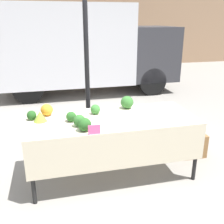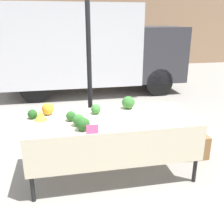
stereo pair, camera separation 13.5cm
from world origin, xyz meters
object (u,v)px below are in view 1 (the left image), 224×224
Objects in this scene: price_sign at (94,130)px; produce_crate at (192,144)px; parked_truck at (82,47)px; orange_cauliflower at (47,110)px.

price_sign is 1.89m from produce_crate.
parked_truck reaches higher than produce_crate.
produce_crate is (1.63, 0.66, -0.69)m from price_sign.
parked_truck is at bearing 105.23° from produce_crate.
produce_crate is at bearing -74.77° from parked_truck.
price_sign is (-0.50, -4.81, -0.41)m from parked_truck.
produce_crate is (2.13, -0.07, -0.72)m from orange_cauliflower.
orange_cauliflower is 1.15× the size of price_sign.
orange_cauliflower is 2.25m from produce_crate.
parked_truck is 4.85m from price_sign.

